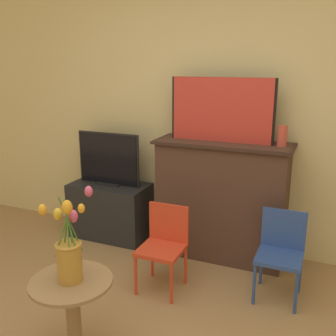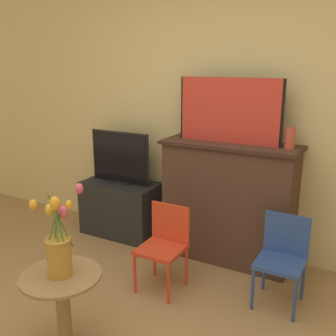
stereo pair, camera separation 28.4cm
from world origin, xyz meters
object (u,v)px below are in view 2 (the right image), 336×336
object	(u,v)px
tv_monitor	(120,158)
chair_blue	(282,254)
chair_red	(165,242)
vase_tulips	(59,247)
painting	(229,111)

from	to	relation	value
tv_monitor	chair_blue	xyz separation A→B (m)	(1.73, -0.42, -0.42)
chair_red	chair_blue	world-z (taller)	same
chair_blue	vase_tulips	distance (m)	1.58
painting	chair_blue	bearing A→B (deg)	-36.36
painting	tv_monitor	distance (m)	1.23
chair_red	chair_blue	size ratio (longest dim) A/B	1.00
painting	chair_red	world-z (taller)	painting
tv_monitor	vase_tulips	bearing A→B (deg)	-66.14
tv_monitor	vase_tulips	size ratio (longest dim) A/B	1.23
chair_red	vase_tulips	xyz separation A→B (m)	(-0.18, -0.93, 0.32)
chair_red	vase_tulips	bearing A→B (deg)	-100.70
tv_monitor	chair_red	distance (m)	1.17
tv_monitor	chair_red	xyz separation A→B (m)	(0.88, -0.65, -0.42)
painting	chair_red	xyz separation A→B (m)	(-0.23, -0.69, -0.96)
tv_monitor	chair_blue	bearing A→B (deg)	-13.75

